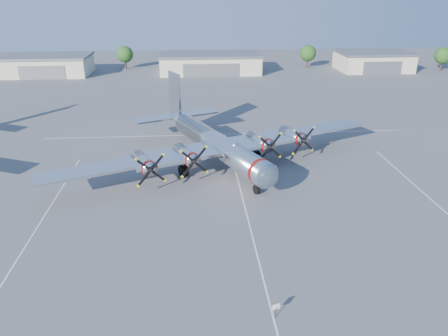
{
  "coord_description": "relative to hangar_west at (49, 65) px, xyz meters",
  "views": [
    {
      "loc": [
        -5.69,
        -44.73,
        23.13
      ],
      "look_at": [
        -2.06,
        2.73,
        3.2
      ],
      "focal_mm": 35.0,
      "sensor_mm": 36.0,
      "label": 1
    }
  ],
  "objects": [
    {
      "name": "hangar_west",
      "position": [
        0.0,
        0.0,
        0.0
      ],
      "size": [
        22.6,
        14.6,
        5.4
      ],
      "color": "#C1B599",
      "rests_on": "ground"
    },
    {
      "name": "info_placard",
      "position": [
        45.18,
        -101.01,
        -1.87
      ],
      "size": [
        0.61,
        0.23,
        1.19
      ],
      "rotation": [
        0.0,
        0.0,
        0.31
      ],
      "color": "black",
      "rests_on": "ground"
    },
    {
      "name": "tree_west",
      "position": [
        20.0,
        8.04,
        1.51
      ],
      "size": [
        4.8,
        4.8,
        6.64
      ],
      "color": "#382619",
      "rests_on": "ground"
    },
    {
      "name": "tree_east",
      "position": [
        75.0,
        6.04,
        1.51
      ],
      "size": [
        4.8,
        4.8,
        6.64
      ],
      "color": "#382619",
      "rests_on": "ground"
    },
    {
      "name": "tree_far_east",
      "position": [
        113.0,
        -1.96,
        1.51
      ],
      "size": [
        4.8,
        4.8,
        6.64
      ],
      "color": "#382619",
      "rests_on": "ground"
    },
    {
      "name": "ground",
      "position": [
        45.0,
        -81.96,
        -2.71
      ],
      "size": [
        260.0,
        260.0,
        0.0
      ],
      "primitive_type": "plane",
      "color": "#525254",
      "rests_on": "ground"
    },
    {
      "name": "hangar_center",
      "position": [
        45.0,
        -0.0,
        -0.0
      ],
      "size": [
        28.6,
        14.6,
        5.4
      ],
      "color": "#C1B599",
      "rests_on": "ground"
    },
    {
      "name": "parking_lines",
      "position": [
        45.0,
        -83.71,
        -2.71
      ],
      "size": [
        60.0,
        50.08,
        0.01
      ],
      "color": "silver",
      "rests_on": "ground"
    },
    {
      "name": "hangar_east",
      "position": [
        93.0,
        0.0,
        0.0
      ],
      "size": [
        20.6,
        14.6,
        5.4
      ],
      "color": "#C1B599",
      "rests_on": "ground"
    },
    {
      "name": "main_bomber_b29",
      "position": [
        42.29,
        -69.76,
        -2.71
      ],
      "size": [
        56.42,
        48.8,
        10.47
      ],
      "primitive_type": null,
      "rotation": [
        0.0,
        0.0,
        0.42
      ],
      "color": "silver",
      "rests_on": "ground"
    }
  ]
}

